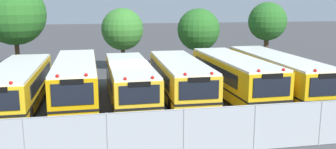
{
  "coord_description": "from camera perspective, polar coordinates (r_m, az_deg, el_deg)",
  "views": [
    {
      "loc": [
        -1.94,
        -22.12,
        6.09
      ],
      "look_at": [
        2.38,
        0.0,
        1.6
      ],
      "focal_mm": 39.67,
      "sensor_mm": 36.0,
      "label": 1
    }
  ],
  "objects": [
    {
      "name": "school_bus_1",
      "position": [
        23.22,
        -22.03,
        -1.39
      ],
      "size": [
        2.67,
        10.21,
        2.52
      ],
      "rotation": [
        0.0,
        0.0,
        3.14
      ],
      "color": "yellow",
      "rests_on": "ground_plane"
    },
    {
      "name": "school_bus_5",
      "position": [
        24.04,
        10.09,
        -0.11
      ],
      "size": [
        2.82,
        10.18,
        2.71
      ],
      "rotation": [
        0.0,
        0.0,
        3.17
      ],
      "color": "yellow",
      "rests_on": "ground_plane"
    },
    {
      "name": "tree_4",
      "position": [
        35.93,
        14.99,
        7.93
      ],
      "size": [
        3.53,
        3.53,
        5.99
      ],
      "color": "#4C3823",
      "rests_on": "ground_plane"
    },
    {
      "name": "school_bus_6",
      "position": [
        25.61,
        16.36,
        0.26
      ],
      "size": [
        2.64,
        11.41,
        2.66
      ],
      "rotation": [
        0.0,
        0.0,
        3.14
      ],
      "color": "yellow",
      "rests_on": "ground_plane"
    },
    {
      "name": "tree_2",
      "position": [
        32.91,
        -7.17,
        7.1
      ],
      "size": [
        3.67,
        3.67,
        5.49
      ],
      "color": "#4C3823",
      "rests_on": "ground_plane"
    },
    {
      "name": "tree_3",
      "position": [
        34.03,
        4.72,
        6.98
      ],
      "size": [
        3.86,
        3.86,
        5.43
      ],
      "color": "#4C3823",
      "rests_on": "ground_plane"
    },
    {
      "name": "chainlink_fence",
      "position": [
        14.52,
        -3.33,
        -9.16
      ],
      "size": [
        26.85,
        0.07,
        1.98
      ],
      "color": "#9EA0A3",
      "rests_on": "ground_plane"
    },
    {
      "name": "school_bus_3",
      "position": [
        22.71,
        -5.91,
        -0.92
      ],
      "size": [
        2.57,
        9.86,
        2.5
      ],
      "rotation": [
        0.0,
        0.0,
        3.15
      ],
      "color": "yellow",
      "rests_on": "ground_plane"
    },
    {
      "name": "school_bus_4",
      "position": [
        23.25,
        1.84,
        -0.49
      ],
      "size": [
        2.75,
        9.73,
        2.58
      ],
      "rotation": [
        0.0,
        0.0,
        3.12
      ],
      "color": "yellow",
      "rests_on": "ground_plane"
    },
    {
      "name": "tree_1",
      "position": [
        32.81,
        -22.77,
        8.66
      ],
      "size": [
        5.05,
        5.05,
        7.58
      ],
      "color": "#4C3823",
      "rests_on": "ground_plane"
    },
    {
      "name": "ground_plane",
      "position": [
        23.03,
        -5.85,
        -4.13
      ],
      "size": [
        160.0,
        160.0,
        0.0
      ],
      "primitive_type": "plane",
      "color": "#424244"
    },
    {
      "name": "school_bus_2",
      "position": [
        22.71,
        -13.96,
        -0.85
      ],
      "size": [
        2.59,
        10.18,
        2.77
      ],
      "rotation": [
        0.0,
        0.0,
        3.16
      ],
      "color": "#EAA80C",
      "rests_on": "ground_plane"
    },
    {
      "name": "traffic_cone",
      "position": [
        15.81,
        -3.35,
        -10.27
      ],
      "size": [
        0.44,
        0.44,
        0.58
      ],
      "primitive_type": "cone",
      "color": "#EA5914",
      "rests_on": "ground_plane"
    }
  ]
}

